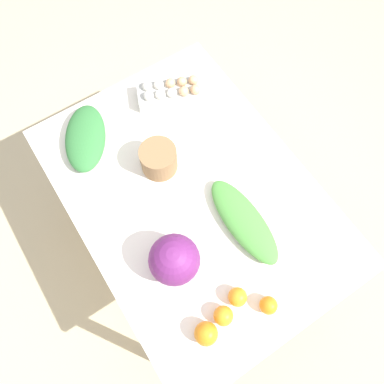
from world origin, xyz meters
The scene contains 11 objects.
ground_plane centered at (0.00, 0.00, 0.00)m, with size 8.00×8.00×0.00m, color #C6B289.
dining_table centered at (0.00, 0.00, 0.66)m, with size 1.29×0.91×0.76m.
cabbage_purple centered at (-0.21, 0.21, 0.86)m, with size 0.19×0.19×0.19m, color #6B2366.
egg_carton centered at (0.44, -0.18, 0.80)m, with size 0.23×0.32×0.09m.
paper_bag centered at (0.18, 0.04, 0.82)m, with size 0.15×0.15×0.12m, color olive.
greens_bunch_scallion centered at (0.44, 0.24, 0.80)m, with size 0.32×0.17×0.08m, color #337538.
greens_bunch_beet_tops centered at (-0.21, -0.10, 0.79)m, with size 0.39×0.14×0.06m, color #4C933D.
orange_0 centered at (-0.45, 0.17, 0.80)m, with size 0.07×0.07×0.07m, color orange.
orange_1 centered at (-0.43, 0.09, 0.80)m, with size 0.07×0.07×0.07m, color orange.
orange_2 centered at (-0.47, 0.25, 0.80)m, with size 0.08×0.08×0.08m, color orange.
orange_3 centered at (-0.51, 0.01, 0.79)m, with size 0.06×0.06×0.06m, color orange.
Camera 1 is at (-0.47, 0.31, 2.16)m, focal length 35.00 mm.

